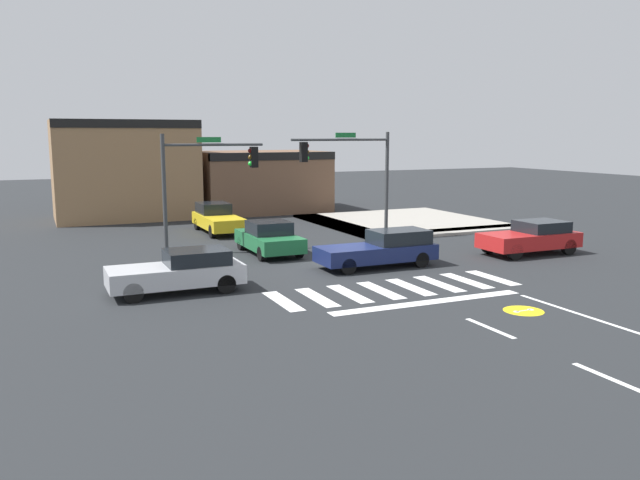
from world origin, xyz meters
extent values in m
plane|color=#232628|center=(0.00, 0.00, 0.00)|extent=(120.00, 120.00, 0.00)
cube|color=silver|center=(-4.12, -4.50, 0.00)|extent=(0.52, 2.63, 0.01)
cube|color=silver|center=(-2.94, -4.50, 0.00)|extent=(0.52, 2.63, 0.01)
cube|color=silver|center=(-1.77, -4.50, 0.00)|extent=(0.52, 2.63, 0.01)
cube|color=silver|center=(-0.59, -4.50, 0.00)|extent=(0.52, 2.63, 0.01)
cube|color=silver|center=(0.59, -4.50, 0.00)|extent=(0.52, 2.63, 0.01)
cube|color=silver|center=(1.77, -4.50, 0.00)|extent=(0.52, 2.63, 0.01)
cube|color=silver|center=(2.94, -4.50, 0.00)|extent=(0.52, 2.63, 0.01)
cube|color=silver|center=(4.12, -4.50, 0.00)|extent=(0.52, 2.63, 0.01)
cube|color=white|center=(0.00, -6.50, 0.00)|extent=(6.80, 0.50, 0.01)
cube|color=white|center=(0.00, -9.50, 0.00)|extent=(0.16, 2.00, 0.01)
cube|color=white|center=(0.00, -13.50, 0.00)|extent=(0.16, 2.00, 0.01)
cylinder|color=yellow|center=(2.05, -8.50, 0.00)|extent=(1.20, 1.20, 0.01)
cylinder|color=white|center=(1.78, -8.50, 0.01)|extent=(0.19, 0.19, 0.00)
cylinder|color=white|center=(2.31, -8.50, 0.01)|extent=(0.19, 0.19, 0.00)
cube|color=white|center=(2.05, -8.50, 0.01)|extent=(0.54, 0.05, 0.00)
cube|color=#9E998E|center=(9.00, 5.20, 0.07)|extent=(10.00, 1.60, 0.15)
cube|color=#9E998E|center=(4.80, 10.00, 0.07)|extent=(1.60, 10.00, 0.15)
cube|color=#9E998E|center=(9.00, 10.00, 0.07)|extent=(10.00, 10.00, 0.15)
cube|color=#93704C|center=(-5.76, 18.65, 3.04)|extent=(8.47, 5.30, 6.09)
cube|color=black|center=(-5.76, 16.20, 5.84)|extent=(8.47, 0.50, 0.50)
cube|color=brown|center=(3.18, 19.23, 2.04)|extent=(8.47, 6.45, 4.08)
cube|color=black|center=(3.18, 16.20, 3.83)|extent=(8.47, 0.50, 0.50)
cylinder|color=#383A3D|center=(5.41, 5.59, 2.67)|extent=(0.18, 0.18, 5.34)
cylinder|color=#383A3D|center=(2.79, 5.59, 4.96)|extent=(5.23, 0.12, 0.12)
cube|color=black|center=(0.82, 5.59, 4.38)|extent=(0.32, 0.32, 0.95)
sphere|color=#470A0A|center=(0.99, 5.59, 4.68)|extent=(0.22, 0.22, 0.22)
sphere|color=#4C330C|center=(0.99, 5.59, 4.38)|extent=(0.22, 0.22, 0.22)
sphere|color=#1ED833|center=(0.99, 5.59, 4.09)|extent=(0.22, 0.22, 0.22)
cube|color=#197233|center=(3.06, 5.59, 5.18)|extent=(1.10, 0.03, 0.24)
cylinder|color=#383A3D|center=(-5.87, 5.36, 2.62)|extent=(0.18, 0.18, 5.24)
cylinder|color=#383A3D|center=(-3.60, 5.36, 4.76)|extent=(4.54, 0.12, 0.12)
cube|color=black|center=(-1.74, 5.36, 4.18)|extent=(0.32, 0.32, 0.95)
sphere|color=#470A0A|center=(-1.91, 5.36, 4.48)|extent=(0.22, 0.22, 0.22)
sphere|color=#4C330C|center=(-1.91, 5.36, 4.18)|extent=(0.22, 0.22, 0.22)
sphere|color=#1ED833|center=(-1.91, 5.36, 3.89)|extent=(0.22, 0.22, 0.22)
cube|color=#197233|center=(-3.83, 5.36, 4.98)|extent=(1.10, 0.03, 0.24)
cube|color=#B7BABF|center=(-6.97, -1.99, 0.60)|extent=(4.39, 1.80, 0.63)
cube|color=black|center=(-6.24, -1.99, 1.16)|extent=(2.04, 1.58, 0.48)
cylinder|color=black|center=(-8.46, -2.78, 0.32)|extent=(0.64, 0.22, 0.64)
cylinder|color=black|center=(-8.46, -1.20, 0.32)|extent=(0.64, 0.22, 0.64)
cylinder|color=black|center=(-5.47, -2.78, 0.32)|extent=(0.64, 0.22, 0.64)
cylinder|color=black|center=(-5.47, -1.20, 0.32)|extent=(0.64, 0.22, 0.64)
cube|color=#141E4C|center=(1.16, -1.03, 0.58)|extent=(4.76, 1.74, 0.61)
cube|color=black|center=(2.19, -1.03, 1.16)|extent=(2.25, 1.53, 0.55)
cylinder|color=black|center=(-0.46, -1.79, 0.31)|extent=(0.62, 0.22, 0.62)
cylinder|color=black|center=(-0.46, -0.27, 0.31)|extent=(0.62, 0.22, 0.62)
cylinder|color=black|center=(2.77, -1.79, 0.31)|extent=(0.62, 0.22, 0.62)
cylinder|color=black|center=(2.77, -0.27, 0.31)|extent=(0.62, 0.22, 0.62)
cube|color=#1E6638|center=(-1.74, 3.44, 0.59)|extent=(1.90, 4.21, 0.62)
cube|color=black|center=(-1.74, 3.43, 1.18)|extent=(1.67, 1.77, 0.56)
cylinder|color=black|center=(-0.90, 2.01, 0.31)|extent=(0.22, 0.61, 0.61)
cylinder|color=black|center=(-2.58, 2.01, 0.31)|extent=(0.22, 0.61, 0.61)
cylinder|color=black|center=(-0.90, 4.87, 0.31)|extent=(0.22, 0.61, 0.61)
cylinder|color=black|center=(-2.58, 4.87, 0.31)|extent=(0.22, 0.61, 0.61)
cube|color=gold|center=(-2.14, 10.36, 0.63)|extent=(1.77, 4.76, 0.63)
cube|color=black|center=(-2.14, 11.36, 1.23)|extent=(1.56, 2.02, 0.58)
cylinder|color=black|center=(-1.36, 8.74, 0.34)|extent=(0.22, 0.69, 0.69)
cylinder|color=black|center=(-2.91, 8.74, 0.34)|extent=(0.22, 0.69, 0.69)
cylinder|color=black|center=(-1.36, 11.98, 0.34)|extent=(0.22, 0.69, 0.69)
cylinder|color=black|center=(-2.91, 11.98, 0.34)|extent=(0.22, 0.69, 0.69)
cube|color=red|center=(8.65, -1.31, 0.64)|extent=(4.37, 1.93, 0.64)
cube|color=black|center=(9.33, -1.31, 1.20)|extent=(1.97, 1.70, 0.49)
cylinder|color=black|center=(7.17, -2.16, 0.35)|extent=(0.70, 0.22, 0.70)
cylinder|color=black|center=(7.17, -0.45, 0.35)|extent=(0.70, 0.22, 0.70)
cylinder|color=black|center=(10.14, -2.16, 0.35)|extent=(0.70, 0.22, 0.70)
cylinder|color=black|center=(10.14, -0.45, 0.35)|extent=(0.70, 0.22, 0.70)
camera|label=1|loc=(-11.12, -23.03, 5.20)|focal=36.19mm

